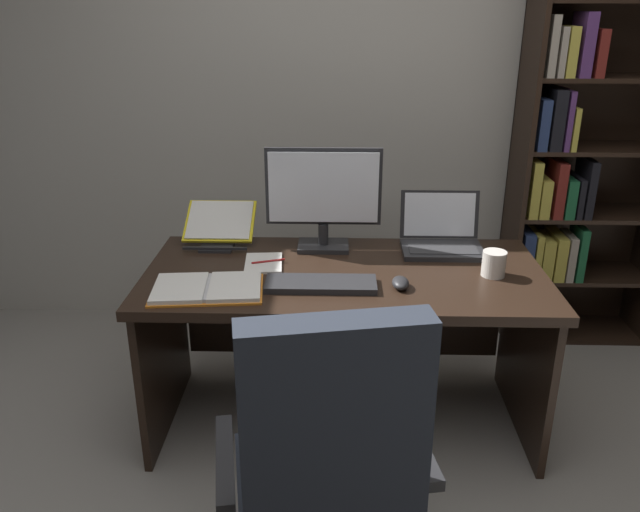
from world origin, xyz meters
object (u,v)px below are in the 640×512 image
object	(u,v)px
computer_mouse	(400,283)
reading_stand_with_book	(219,225)
desk	(344,306)
coffee_mug	(494,264)
office_chair	(327,492)
monitor	(323,198)
laptop	(441,238)
notepad	(264,263)
pen	(268,261)
bookshelf	(575,156)
keyboard	(321,284)
open_binder	(207,288)

from	to	relation	value
computer_mouse	reading_stand_with_book	distance (m)	0.91
desk	coffee_mug	world-z (taller)	coffee_mug
office_chair	monitor	distance (m)	1.29
laptop	notepad	bearing A→B (deg)	-165.35
office_chair	coffee_mug	world-z (taller)	office_chair
computer_mouse	pen	xyz separation A→B (m)	(-0.52, 0.22, -0.01)
pen	notepad	bearing A→B (deg)	180.00
office_chair	coffee_mug	size ratio (longest dim) A/B	10.30
bookshelf	keyboard	distance (m)	1.64
office_chair	computer_mouse	size ratio (longest dim) A/B	9.99
open_binder	computer_mouse	bearing A→B (deg)	-1.40
bookshelf	coffee_mug	distance (m)	1.08
keyboard	reading_stand_with_book	xyz separation A→B (m)	(-0.47, 0.48, 0.07)
desk	laptop	bearing A→B (deg)	23.49
bookshelf	laptop	size ratio (longest dim) A/B	6.03
office_chair	coffee_mug	bearing A→B (deg)	44.50
monitor	computer_mouse	xyz separation A→B (m)	(0.30, -0.41, -0.20)
office_chair	keyboard	world-z (taller)	office_chair
keyboard	reading_stand_with_book	size ratio (longest dim) A/B	1.36
desk	monitor	world-z (taller)	monitor
desk	open_binder	distance (m)	0.62
computer_mouse	notepad	size ratio (longest dim) A/B	0.50
desk	open_binder	bearing A→B (deg)	-151.27
keyboard	open_binder	xyz separation A→B (m)	(-0.42, -0.05, -0.00)
coffee_mug	bookshelf	bearing A→B (deg)	56.43
office_chair	pen	bearing A→B (deg)	94.39
bookshelf	pen	bearing A→B (deg)	-151.89
open_binder	pen	distance (m)	0.33
pen	computer_mouse	bearing A→B (deg)	-22.61
computer_mouse	office_chair	bearing A→B (deg)	-108.64
laptop	pen	size ratio (longest dim) A/B	2.46
monitor	computer_mouse	size ratio (longest dim) A/B	4.75
laptop	notepad	size ratio (longest dim) A/B	1.64
laptop	open_binder	distance (m)	1.04
reading_stand_with_book	open_binder	bearing A→B (deg)	-85.25
notepad	coffee_mug	xyz separation A→B (m)	(0.92, -0.09, 0.05)
laptop	office_chair	bearing A→B (deg)	-111.74
desk	notepad	xyz separation A→B (m)	(-0.33, -0.01, 0.20)
laptop	keyboard	distance (m)	0.66
monitor	reading_stand_with_book	world-z (taller)	monitor
bookshelf	notepad	bearing A→B (deg)	-152.21
bookshelf	monitor	size ratio (longest dim) A/B	4.21
desk	computer_mouse	size ratio (longest dim) A/B	15.39
bookshelf	computer_mouse	distance (m)	1.42
laptop	computer_mouse	distance (m)	0.47
desk	reading_stand_with_book	distance (m)	0.67
notepad	computer_mouse	bearing A→B (deg)	-21.85
office_chair	monitor	xyz separation A→B (m)	(-0.04, 1.19, 0.50)
laptop	coffee_mug	distance (m)	0.33
reading_stand_with_book	pen	xyz separation A→B (m)	(0.24, -0.26, -0.06)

